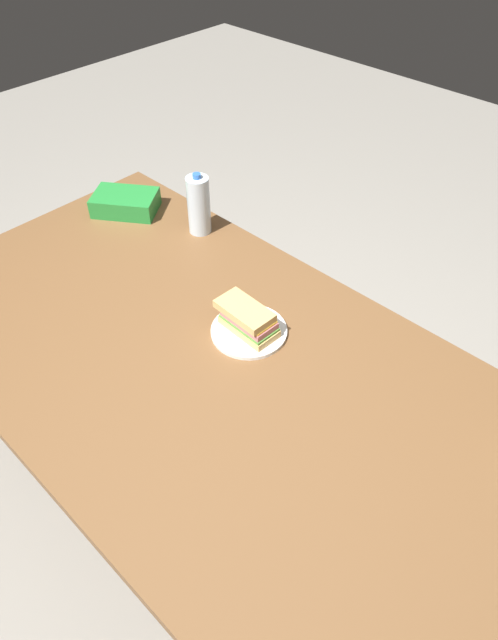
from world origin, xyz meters
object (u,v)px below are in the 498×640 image
Objects in this scene: dining_table at (203,371)px; chip_bag at (125,203)px; water_bottle_tall at (199,205)px; paper_plate at (249,331)px; sandwich at (248,319)px.

dining_table is 0.81m from chip_bag.
water_bottle_tall is (0.45, -0.41, 0.18)m from dining_table.
chip_bag reaches higher than paper_plate.
paper_plate reaches higher than dining_table.
water_bottle_tall is (0.48, -0.26, 0.05)m from sandwich.
paper_plate is 1.20× the size of sandwich.
dining_table is 0.63m from water_bottle_tall.
paper_plate is 0.99× the size of water_bottle_tall.
paper_plate is at bearing -155.98° from sandwich.
sandwich reaches higher than dining_table.
chip_bag is 1.02× the size of water_bottle_tall.
sandwich is (0.00, 0.00, 0.05)m from paper_plate.
sandwich is 0.79m from chip_bag.
dining_table is 8.23× the size of chip_bag.
chip_bag is (0.78, -0.15, 0.03)m from paper_plate.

